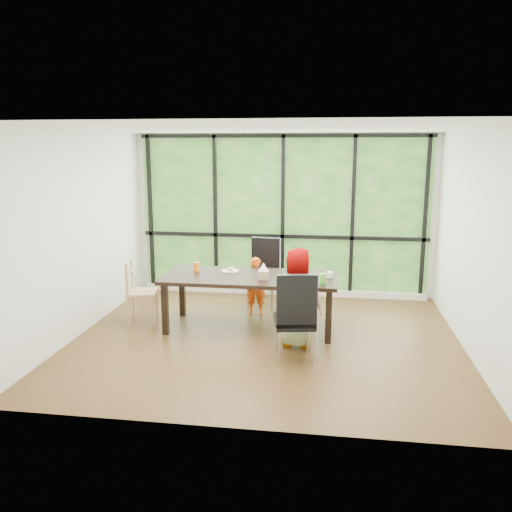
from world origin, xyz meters
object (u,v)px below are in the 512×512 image
object	(u,v)px
dining_table	(250,302)
child_older	(298,298)
chair_interior_leather	(294,315)
chair_window_leather	(263,274)
tissue_box	(263,275)
plate_near	(296,281)
green_cup	(323,279)
orange_cup	(196,267)
chair_end_beech	(142,292)
child_toddler	(256,286)
plate_far	(230,271)
white_mug	(330,275)

from	to	relation	value
dining_table	child_older	world-z (taller)	child_older
chair_interior_leather	chair_window_leather	bearing A→B (deg)	-82.96
chair_window_leather	tissue_box	world-z (taller)	chair_window_leather
child_older	plate_near	distance (m)	0.35
chair_window_leather	green_cup	xyz separation A→B (m)	(0.94, -1.27, 0.28)
orange_cup	plate_near	bearing A→B (deg)	-16.05
chair_end_beech	tissue_box	size ratio (longest dim) A/B	6.53
dining_table	child_toddler	xyz separation A→B (m)	(0.00, 0.61, 0.06)
chair_interior_leather	tissue_box	bearing A→B (deg)	-70.82
plate_far	orange_cup	size ratio (longest dim) A/B	1.87
dining_table	child_older	distance (m)	0.94
green_cup	chair_end_beech	bearing A→B (deg)	173.41
dining_table	orange_cup	world-z (taller)	orange_cup
child_toddler	green_cup	bearing A→B (deg)	-44.18
plate_far	dining_table	bearing A→B (deg)	-34.44
green_cup	child_toddler	bearing A→B (deg)	137.79
orange_cup	child_older	bearing A→B (deg)	-26.39
dining_table	plate_near	size ratio (longest dim) A/B	9.89
white_mug	chair_end_beech	bearing A→B (deg)	-179.09
chair_window_leather	green_cup	bearing A→B (deg)	-46.69
tissue_box	dining_table	bearing A→B (deg)	142.25
chair_end_beech	plate_far	world-z (taller)	chair_end_beech
chair_end_beech	white_mug	world-z (taller)	chair_end_beech
chair_end_beech	white_mug	distance (m)	2.66
chair_window_leather	orange_cup	bearing A→B (deg)	-129.73
chair_end_beech	plate_far	xyz separation A→B (m)	(1.24, 0.21, 0.31)
green_cup	tissue_box	world-z (taller)	green_cup
plate_far	tissue_box	world-z (taller)	tissue_box
chair_window_leather	green_cup	size ratio (longest dim) A/B	8.00
plate_far	orange_cup	xyz separation A→B (m)	(-0.48, -0.05, 0.06)
chair_end_beech	child_older	distance (m)	2.33
chair_interior_leather	child_toddler	size ratio (longest dim) A/B	1.24
chair_window_leather	chair_interior_leather	distance (m)	2.06
chair_window_leather	child_older	xyz separation A→B (m)	(0.65, -1.55, 0.09)
chair_interior_leather	dining_table	bearing A→B (deg)	-66.05
chair_window_leather	white_mug	xyz separation A→B (m)	(1.03, -0.93, 0.25)
child_older	plate_far	bearing A→B (deg)	-33.72
green_cup	white_mug	distance (m)	0.35
chair_window_leather	plate_far	size ratio (longest dim) A/B	4.50
tissue_box	green_cup	bearing A→B (deg)	-9.29
orange_cup	white_mug	size ratio (longest dim) A/B	1.56
child_older	green_cup	world-z (taller)	child_older
chair_end_beech	green_cup	size ratio (longest dim) A/B	6.66
child_older	orange_cup	xyz separation A→B (m)	(-1.49, 0.74, 0.18)
plate_far	green_cup	xyz separation A→B (m)	(1.31, -0.51, 0.06)
chair_window_leather	chair_end_beech	distance (m)	1.88
chair_end_beech	tissue_box	bearing A→B (deg)	-105.49
chair_end_beech	child_toddler	distance (m)	1.67
orange_cup	green_cup	world-z (taller)	green_cup
chair_end_beech	plate_near	xyz separation A→B (m)	(2.19, -0.25, 0.31)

